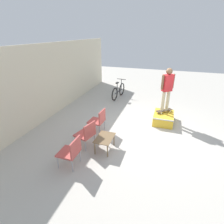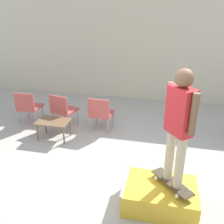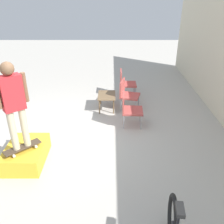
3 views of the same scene
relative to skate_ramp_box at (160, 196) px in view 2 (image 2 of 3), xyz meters
name	(u,v)px [view 2 (image 2 of 3)]	position (x,y,z in m)	size (l,w,h in m)	color
ground_plane	(110,178)	(-0.89, 0.48, -0.18)	(24.00, 24.00, 0.00)	#B7B2A8
house_wall_back	(141,53)	(-0.89, 4.71, 1.32)	(12.00, 0.06, 3.00)	beige
skate_ramp_box	(160,196)	(0.00, 0.00, 0.00)	(1.12, 0.76, 0.39)	gold
skateboard_on_ramp	(172,183)	(0.16, 0.01, 0.27)	(0.64, 0.68, 0.07)	#473828
person_skater	(179,121)	(0.16, 0.01, 1.28)	(0.39, 0.47, 1.70)	#C6B793
coffee_table	(54,123)	(-2.48, 1.62, 0.19)	(0.73, 0.50, 0.44)	brown
patio_chair_left	(28,106)	(-3.44, 2.22, 0.30)	(0.52, 0.52, 0.87)	#99999E
patio_chair_center	(63,109)	(-2.50, 2.22, 0.30)	(0.64, 0.64, 0.87)	#99999E
patio_chair_right	(101,112)	(-1.52, 2.22, 0.30)	(0.54, 0.54, 0.87)	#99999E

